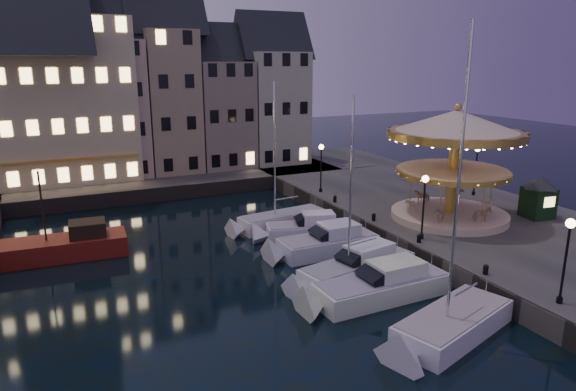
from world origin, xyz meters
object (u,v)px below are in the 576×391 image
streetlamp_a (567,249)px  bollard_b (419,238)px  streetlamp_b (424,198)px  streetlamp_d (476,164)px  bollard_d (335,199)px  red_fishing_boat (67,247)px  motorboat_e (303,231)px  streetlamp_c (321,161)px  motorboat_f (276,222)px  ticket_kiosk (539,190)px  bollard_a (486,269)px  bollard_c (374,217)px  carousel (455,144)px  motorboat_b (376,288)px  motorboat_d (322,244)px  motorboat_a (447,328)px  motorboat_c (353,269)px

streetlamp_a → bollard_b: (-0.60, 9.50, -2.41)m
streetlamp_b → bollard_b: streetlamp_b is taller
streetlamp_d → bollard_d: (-11.90, 3.00, -2.41)m
bollard_d → streetlamp_d: bearing=-14.1°
red_fishing_boat → motorboat_e: bearing=-12.7°
streetlamp_c → motorboat_f: motorboat_f is taller
red_fishing_boat → ticket_kiosk: red_fishing_boat is taller
streetlamp_c → bollard_a: size_ratio=7.32×
bollard_a → bollard_b: size_ratio=1.00×
streetlamp_d → bollard_c: size_ratio=7.32×
red_fishing_boat → streetlamp_b: bearing=-25.5°
carousel → streetlamp_a: bearing=-110.3°
bollard_b → motorboat_b: 6.48m
streetlamp_d → red_fishing_boat: bearing=174.9°
motorboat_f → motorboat_d: bearing=-84.2°
streetlamp_a → bollard_a: size_ratio=7.32×
bollard_d → motorboat_b: size_ratio=0.07×
streetlamp_d → motorboat_a: (-16.77, -15.58, -3.48)m
motorboat_a → motorboat_b: size_ratio=1.51×
bollard_b → motorboat_d: bearing=141.5°
bollard_c → motorboat_a: bearing=-110.4°
streetlamp_a → streetlamp_d: size_ratio=1.00×
streetlamp_b → streetlamp_d: size_ratio=1.00×
motorboat_b → carousel: (10.78, 6.45, 6.11)m
bollard_d → motorboat_b: motorboat_b is taller
streetlamp_c → motorboat_a: (-5.47, -22.08, -3.48)m
streetlamp_b → motorboat_f: size_ratio=0.40×
bollard_b → motorboat_a: 9.49m
motorboat_b → streetlamp_d: bearing=31.8°
streetlamp_b → bollard_d: size_ratio=7.32×
streetlamp_a → red_fishing_boat: size_ratio=0.53×
streetlamp_d → bollard_a: bearing=-132.5°
red_fishing_boat → bollard_b: bearing=-27.3°
streetlamp_c → motorboat_f: 8.06m
motorboat_a → motorboat_b: bearing=97.4°
motorboat_a → motorboat_d: size_ratio=1.70×
streetlamp_d → carousel: size_ratio=0.44×
streetlamp_b → bollard_b: (-0.60, -0.50, -2.41)m
motorboat_d → bollard_d: bearing=54.2°
motorboat_a → bollard_c: bearing=69.6°
motorboat_b → motorboat_c: bearing=85.5°
motorboat_b → motorboat_f: 13.25m
motorboat_d → motorboat_b: bearing=-95.5°
motorboat_f → carousel: (10.71, -6.80, 6.23)m
carousel → ticket_kiosk: size_ratio=2.74×
bollard_a → carousel: carousel is taller
bollard_c → ticket_kiosk: size_ratio=0.17×
streetlamp_c → motorboat_f: (-6.03, -4.04, -3.49)m
bollard_b → motorboat_d: 6.23m
carousel → bollard_c: bearing=160.8°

